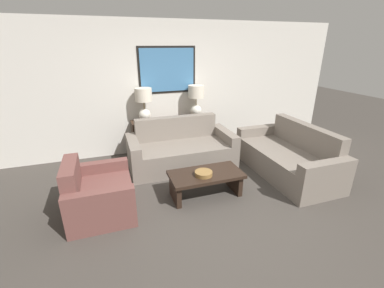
{
  "coord_description": "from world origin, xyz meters",
  "views": [
    {
      "loc": [
        -1.26,
        -2.75,
        2.2
      ],
      "look_at": [
        0.01,
        0.99,
        0.65
      ],
      "focal_mm": 24.0,
      "sensor_mm": 36.0,
      "label": 1
    }
  ],
  "objects_px": {
    "decorative_bowl": "(204,173)",
    "couch_by_back_wall": "(181,151)",
    "table_lamp_left": "(144,101)",
    "coffee_table": "(206,179)",
    "couch_by_side": "(288,158)",
    "armchair_near_back_wall": "(98,195)",
    "table_lamp_right": "(196,98)",
    "console_table": "(172,136)"
  },
  "relations": [
    {
      "from": "coffee_table",
      "to": "table_lamp_right",
      "type": "bearing_deg",
      "value": 74.96
    },
    {
      "from": "armchair_near_back_wall",
      "to": "console_table",
      "type": "bearing_deg",
      "value": 49.74
    },
    {
      "from": "console_table",
      "to": "table_lamp_right",
      "type": "relative_size",
      "value": 2.47
    },
    {
      "from": "console_table",
      "to": "table_lamp_left",
      "type": "distance_m",
      "value": 0.95
    },
    {
      "from": "couch_by_back_wall",
      "to": "decorative_bowl",
      "type": "bearing_deg",
      "value": -90.52
    },
    {
      "from": "table_lamp_left",
      "to": "couch_by_side",
      "type": "relative_size",
      "value": 0.34
    },
    {
      "from": "table_lamp_right",
      "to": "coffee_table",
      "type": "distance_m",
      "value": 2.1
    },
    {
      "from": "table_lamp_right",
      "to": "couch_by_side",
      "type": "bearing_deg",
      "value": -54.17
    },
    {
      "from": "decorative_bowl",
      "to": "couch_by_back_wall",
      "type": "bearing_deg",
      "value": 89.48
    },
    {
      "from": "table_lamp_left",
      "to": "armchair_near_back_wall",
      "type": "relative_size",
      "value": 0.68
    },
    {
      "from": "console_table",
      "to": "table_lamp_right",
      "type": "xyz_separation_m",
      "value": [
        0.55,
        0.0,
        0.77
      ]
    },
    {
      "from": "console_table",
      "to": "armchair_near_back_wall",
      "type": "bearing_deg",
      "value": -130.26
    },
    {
      "from": "couch_by_back_wall",
      "to": "coffee_table",
      "type": "bearing_deg",
      "value": -87.58
    },
    {
      "from": "armchair_near_back_wall",
      "to": "decorative_bowl",
      "type": "bearing_deg",
      "value": -4.85
    },
    {
      "from": "coffee_table",
      "to": "armchair_near_back_wall",
      "type": "xyz_separation_m",
      "value": [
        -1.55,
        0.07,
        -0.01
      ]
    },
    {
      "from": "couch_by_side",
      "to": "armchair_near_back_wall",
      "type": "bearing_deg",
      "value": -177.28
    },
    {
      "from": "couch_by_back_wall",
      "to": "decorative_bowl",
      "type": "xyz_separation_m",
      "value": [
        -0.01,
        -1.21,
        0.12
      ]
    },
    {
      "from": "couch_by_side",
      "to": "coffee_table",
      "type": "bearing_deg",
      "value": -172.32
    },
    {
      "from": "console_table",
      "to": "couch_by_back_wall",
      "type": "xyz_separation_m",
      "value": [
        0.0,
        -0.69,
        -0.07
      ]
    },
    {
      "from": "table_lamp_right",
      "to": "couch_by_back_wall",
      "type": "relative_size",
      "value": 0.34
    },
    {
      "from": "console_table",
      "to": "decorative_bowl",
      "type": "distance_m",
      "value": 1.9
    },
    {
      "from": "couch_by_back_wall",
      "to": "armchair_near_back_wall",
      "type": "relative_size",
      "value": 1.98
    },
    {
      "from": "console_table",
      "to": "coffee_table",
      "type": "distance_m",
      "value": 1.85
    },
    {
      "from": "coffee_table",
      "to": "decorative_bowl",
      "type": "xyz_separation_m",
      "value": [
        -0.06,
        -0.05,
        0.13
      ]
    },
    {
      "from": "decorative_bowl",
      "to": "couch_by_side",
      "type": "bearing_deg",
      "value": 9.2
    },
    {
      "from": "table_lamp_right",
      "to": "couch_by_back_wall",
      "type": "distance_m",
      "value": 1.22
    },
    {
      "from": "console_table",
      "to": "table_lamp_right",
      "type": "bearing_deg",
      "value": 0.0
    },
    {
      "from": "couch_by_side",
      "to": "decorative_bowl",
      "type": "bearing_deg",
      "value": -170.8
    },
    {
      "from": "table_lamp_left",
      "to": "table_lamp_right",
      "type": "xyz_separation_m",
      "value": [
        1.09,
        0.0,
        0.0
      ]
    },
    {
      "from": "table_lamp_right",
      "to": "armchair_near_back_wall",
      "type": "height_order",
      "value": "table_lamp_right"
    },
    {
      "from": "table_lamp_left",
      "to": "table_lamp_right",
      "type": "distance_m",
      "value": 1.09
    },
    {
      "from": "couch_by_back_wall",
      "to": "couch_by_side",
      "type": "distance_m",
      "value": 1.95
    },
    {
      "from": "table_lamp_right",
      "to": "couch_by_back_wall",
      "type": "height_order",
      "value": "table_lamp_right"
    },
    {
      "from": "armchair_near_back_wall",
      "to": "table_lamp_left",
      "type": "bearing_deg",
      "value": 61.64
    },
    {
      "from": "console_table",
      "to": "decorative_bowl",
      "type": "bearing_deg",
      "value": -90.33
    },
    {
      "from": "couch_by_back_wall",
      "to": "couch_by_side",
      "type": "bearing_deg",
      "value": -28.46
    },
    {
      "from": "table_lamp_right",
      "to": "table_lamp_left",
      "type": "bearing_deg",
      "value": 180.0
    },
    {
      "from": "console_table",
      "to": "armchair_near_back_wall",
      "type": "xyz_separation_m",
      "value": [
        -1.5,
        -1.78,
        -0.09
      ]
    },
    {
      "from": "decorative_bowl",
      "to": "table_lamp_right",
      "type": "bearing_deg",
      "value": 73.7
    },
    {
      "from": "table_lamp_left",
      "to": "coffee_table",
      "type": "xyz_separation_m",
      "value": [
        0.59,
        -1.85,
        -0.86
      ]
    },
    {
      "from": "table_lamp_left",
      "to": "coffee_table",
      "type": "distance_m",
      "value": 2.12
    },
    {
      "from": "couch_by_back_wall",
      "to": "coffee_table",
      "type": "height_order",
      "value": "couch_by_back_wall"
    }
  ]
}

